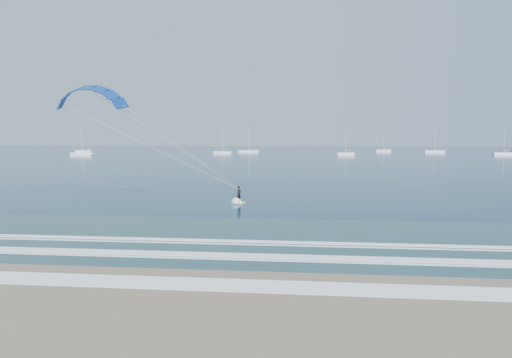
{
  "coord_description": "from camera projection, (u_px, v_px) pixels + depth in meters",
  "views": [
    {
      "loc": [
        2.46,
        -22.32,
        7.33
      ],
      "look_at": [
        -2.51,
        24.77,
        3.18
      ],
      "focal_mm": 32.0,
      "sensor_mm": 36.0,
      "label": 1
    }
  ],
  "objects": [
    {
      "name": "ground",
      "position": [
        254.0,
        285.0,
        23.01
      ],
      "size": [
        900.0,
        900.0,
        0.0
      ],
      "primitive_type": "plane",
      "color": "#072F42",
      "rests_on": "ground"
    },
    {
      "name": "kitesurfer_rig",
      "position": [
        166.0,
        140.0,
        49.29
      ],
      "size": [
        20.38,
        9.2,
        13.99
      ],
      "color": "#CDE61B",
      "rests_on": "ground"
    },
    {
      "name": "sailboat_0",
      "position": [
        82.0,
        154.0,
        207.1
      ],
      "size": [
        9.81,
        2.4,
        13.19
      ],
      "color": "white",
      "rests_on": "ground"
    },
    {
      "name": "sailboat_1",
      "position": [
        222.0,
        152.0,
        231.06
      ],
      "size": [
        8.75,
        2.4,
        12.0
      ],
      "color": "white",
      "rests_on": "ground"
    },
    {
      "name": "sailboat_2",
      "position": [
        248.0,
        151.0,
        254.07
      ],
      "size": [
        10.91,
        2.4,
        14.4
      ],
      "color": "white",
      "rests_on": "ground"
    },
    {
      "name": "sailboat_3",
      "position": [
        346.0,
        154.0,
        208.91
      ],
      "size": [
        7.35,
        2.4,
        10.39
      ],
      "color": "white",
      "rests_on": "ground"
    },
    {
      "name": "sailboat_4",
      "position": [
        383.0,
        151.0,
        265.08
      ],
      "size": [
        8.26,
        2.4,
        11.3
      ],
      "color": "white",
      "rests_on": "ground"
    },
    {
      "name": "sailboat_5",
      "position": [
        504.0,
        154.0,
        209.56
      ],
      "size": [
        9.15,
        2.4,
        12.43
      ],
      "color": "white",
      "rests_on": "ground"
    },
    {
      "name": "sailboat_7",
      "position": [
        434.0,
        151.0,
        246.91
      ],
      "size": [
        10.3,
        2.4,
        12.73
      ],
      "color": "white",
      "rests_on": "ground"
    },
    {
      "name": "sailboat_8",
      "position": [
        83.0,
        151.0,
        252.89
      ],
      "size": [
        8.63,
        2.4,
        11.37
      ],
      "color": "white",
      "rests_on": "ground"
    }
  ]
}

